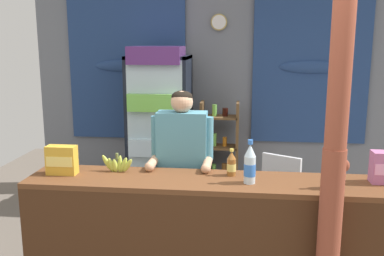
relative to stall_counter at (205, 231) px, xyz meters
The scene contains 14 objects.
ground_plane 1.04m from the stall_counter, 87.41° to the left, with size 7.24×7.24×0.00m, color #665B51.
back_wall_curtained 2.73m from the stall_counter, 89.60° to the left, with size 4.99×0.22×2.85m.
stall_counter is the anchor object (origin of this frame).
timber_post 1.13m from the stall_counter, 17.13° to the right, with size 0.18×0.16×2.64m.
drink_fridge 2.21m from the stall_counter, 109.87° to the left, with size 0.72×0.73×1.94m.
bottle_shelf_rack 2.22m from the stall_counter, 90.25° to the left, with size 0.48×0.28×1.26m.
plastic_lawn_chair 1.56m from the stall_counter, 61.87° to the left, with size 0.60×0.60×0.86m.
shopkeeper 0.72m from the stall_counter, 115.35° to the left, with size 0.54×0.42×1.59m.
soda_bottle_water 0.61m from the stall_counter, ahead, with size 0.09×0.09×0.33m.
soda_bottle_iced_tea 0.55m from the stall_counter, 50.89° to the left, with size 0.07×0.07×0.22m.
soda_bottle_orange_soda 1.04m from the stall_counter, ahead, with size 0.08×0.08×0.26m.
snack_box_choco_powder 1.26m from the stall_counter, behind, with size 0.24×0.11×0.23m.
snack_box_wafer 1.42m from the stall_counter, ahead, with size 0.19×0.13×0.24m.
banana_bunch 0.89m from the stall_counter, 163.23° to the left, with size 0.28×0.06×0.16m.
Camera 1 is at (0.21, -2.81, 2.01)m, focal length 40.58 mm.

